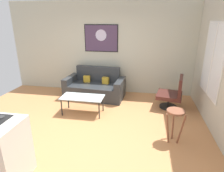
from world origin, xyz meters
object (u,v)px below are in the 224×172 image
object	(u,v)px
couch	(95,88)
bar_stool	(175,117)
armchair	(173,94)
coffee_table	(82,98)
wall_painting	(101,38)

from	to	relation	value
couch	bar_stool	world-z (taller)	couch
couch	armchair	distance (m)	2.26
couch	bar_stool	distance (m)	2.88
coffee_table	wall_painting	size ratio (longest dim) A/B	1.00
wall_painting	bar_stool	bearing A→B (deg)	-51.85
couch	coffee_table	world-z (taller)	couch
bar_stool	wall_painting	distance (m)	3.44
bar_stool	armchair	bearing A→B (deg)	84.72
couch	armchair	bearing A→B (deg)	-10.86
coffee_table	bar_stool	bearing A→B (deg)	-21.95
coffee_table	wall_painting	world-z (taller)	wall_painting
armchair	bar_stool	distance (m)	1.57
armchair	wall_painting	xyz separation A→B (m)	(-2.14, 0.98, 1.30)
bar_stool	wall_painting	bearing A→B (deg)	128.15
couch	wall_painting	world-z (taller)	wall_painting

